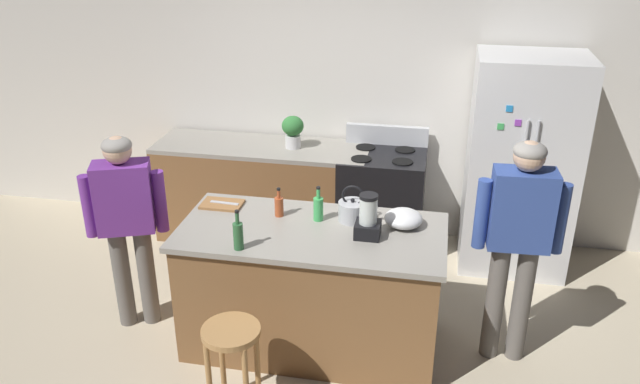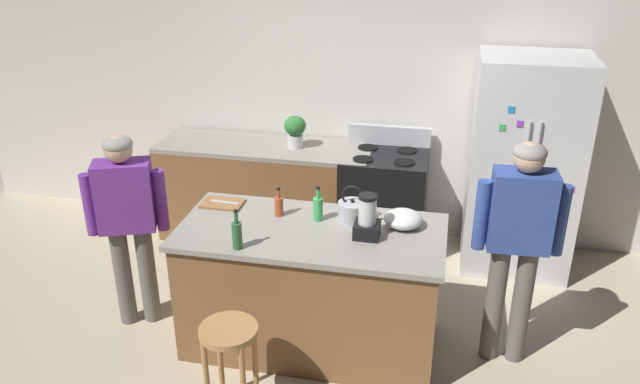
% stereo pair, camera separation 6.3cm
% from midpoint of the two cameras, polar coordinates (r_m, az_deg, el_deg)
% --- Properties ---
extents(ground_plane, '(14.00, 14.00, 0.00)m').
position_cam_midpoint_polar(ground_plane, '(4.83, -1.09, -13.37)').
color(ground_plane, beige).
extents(back_wall, '(8.00, 0.10, 2.70)m').
position_cam_midpoint_polar(back_wall, '(5.96, 2.78, 8.69)').
color(back_wall, silver).
rests_on(back_wall, ground_plane).
extents(kitchen_island, '(1.84, 0.89, 0.94)m').
position_cam_midpoint_polar(kitchen_island, '(4.56, -1.14, -8.66)').
color(kitchen_island, brown).
rests_on(kitchen_island, ground_plane).
extents(back_counter_run, '(2.00, 0.64, 0.94)m').
position_cam_midpoint_polar(back_counter_run, '(6.06, -5.45, 0.03)').
color(back_counter_run, brown).
rests_on(back_counter_run, ground_plane).
extents(refrigerator, '(0.90, 0.73, 1.89)m').
position_cam_midpoint_polar(refrigerator, '(5.65, 17.42, 2.32)').
color(refrigerator, silver).
rests_on(refrigerator, ground_plane).
extents(stove_range, '(0.76, 0.65, 1.12)m').
position_cam_midpoint_polar(stove_range, '(5.83, 5.28, -0.86)').
color(stove_range, black).
rests_on(stove_range, ground_plane).
extents(person_by_island_left, '(0.58, 0.35, 1.53)m').
position_cam_midpoint_polar(person_by_island_left, '(4.79, -17.51, -2.03)').
color(person_by_island_left, '#66605B').
rests_on(person_by_island_left, ground_plane).
extents(person_by_sink_right, '(0.59, 0.24, 1.64)m').
position_cam_midpoint_polar(person_by_sink_right, '(4.36, 17.11, -3.56)').
color(person_by_sink_right, '#66605B').
rests_on(person_by_sink_right, ground_plane).
extents(bar_stool, '(0.36, 0.36, 0.66)m').
position_cam_midpoint_polar(bar_stool, '(3.99, -8.43, -13.83)').
color(bar_stool, '#B7844C').
rests_on(bar_stool, ground_plane).
extents(potted_plant, '(0.20, 0.20, 0.30)m').
position_cam_midpoint_polar(potted_plant, '(5.75, -2.79, 5.66)').
color(potted_plant, silver).
rests_on(potted_plant, back_counter_run).
extents(blender_appliance, '(0.17, 0.17, 0.31)m').
position_cam_midpoint_polar(blender_appliance, '(4.19, 3.94, -2.47)').
color(blender_appliance, black).
rests_on(blender_appliance, kitchen_island).
extents(bottle_cooking_sauce, '(0.06, 0.06, 0.22)m').
position_cam_midpoint_polar(bottle_cooking_sauce, '(4.49, -4.13, -1.25)').
color(bottle_cooking_sauce, '#B24C26').
rests_on(bottle_cooking_sauce, kitchen_island).
extents(bottle_olive_oil, '(0.07, 0.07, 0.28)m').
position_cam_midpoint_polar(bottle_olive_oil, '(4.08, -7.86, -3.87)').
color(bottle_olive_oil, '#2D6638').
rests_on(bottle_olive_oil, kitchen_island).
extents(bottle_soda, '(0.07, 0.07, 0.26)m').
position_cam_midpoint_polar(bottle_soda, '(4.41, -0.56, -1.46)').
color(bottle_soda, '#3FB259').
rests_on(bottle_soda, kitchen_island).
extents(mixing_bowl, '(0.26, 0.26, 0.12)m').
position_cam_midpoint_polar(mixing_bowl, '(4.38, 7.16, -2.39)').
color(mixing_bowl, white).
rests_on(mixing_bowl, kitchen_island).
extents(tea_kettle, '(0.28, 0.20, 0.27)m').
position_cam_midpoint_polar(tea_kettle, '(4.42, 2.57, -1.66)').
color(tea_kettle, '#B7BABF').
rests_on(tea_kettle, kitchen_island).
extents(cutting_board, '(0.30, 0.20, 0.02)m').
position_cam_midpoint_polar(cutting_board, '(4.72, -9.24, -1.10)').
color(cutting_board, '#9E6B3D').
rests_on(cutting_board, kitchen_island).
extents(chef_knife, '(0.22, 0.04, 0.01)m').
position_cam_midpoint_polar(chef_knife, '(4.71, -9.03, -0.98)').
color(chef_knife, '#B7BABF').
rests_on(chef_knife, cutting_board).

